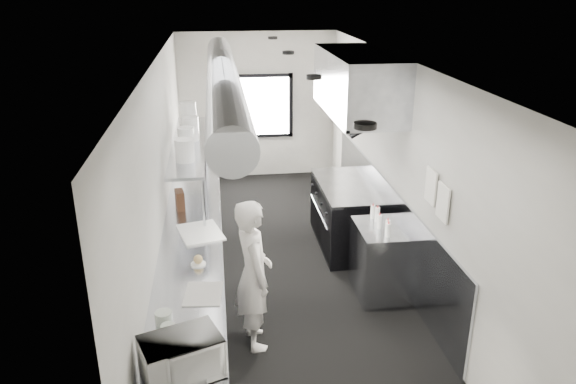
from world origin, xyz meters
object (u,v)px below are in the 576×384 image
object	(u,v)px
plate_stack_b	(186,138)
exhaust_hood	(357,83)
pass_shelf	(190,145)
deli_tub_a	(164,318)
squeeze_bottle_e	(373,212)
squeeze_bottle_a	(388,230)
line_cook	(253,274)
deli_tub_b	(168,330)
plate_stack_c	(190,129)
squeeze_bottle_c	(379,222)
microwave	(181,357)
cutting_board	(200,232)
knife_block	(180,200)
range	(348,215)
far_work_table	(200,168)
squeeze_bottle_b	(388,227)
bottle_station	(382,261)
small_plate	(198,264)
plate_stack_a	(185,150)
plate_stack_d	(188,115)
prep_counter	(195,264)
squeeze_bottle_d	(377,214)

from	to	relation	value
plate_stack_b	exhaust_hood	bearing A→B (deg)	-1.04
pass_shelf	deli_tub_a	world-z (taller)	pass_shelf
exhaust_hood	squeeze_bottle_e	bearing A→B (deg)	-91.04
squeeze_bottle_a	line_cook	bearing A→B (deg)	-161.01
pass_shelf	deli_tub_b	world-z (taller)	pass_shelf
plate_stack_b	plate_stack_c	xyz separation A→B (m)	(0.05, 0.36, 0.03)
deli_tub_a	squeeze_bottle_c	size ratio (longest dim) A/B	0.89
line_cook	microwave	bearing A→B (deg)	148.12
cutting_board	knife_block	size ratio (longest dim) A/B	2.47
plate_stack_c	range	bearing A→B (deg)	-10.28
far_work_table	line_cook	distance (m)	4.77
squeeze_bottle_b	range	bearing A→B (deg)	93.31
pass_shelf	bottle_station	size ratio (longest dim) A/B	3.33
plate_stack_b	small_plate	bearing A→B (deg)	-85.65
exhaust_hood	squeeze_bottle_b	distance (m)	2.11
plate_stack_c	small_plate	bearing A→B (deg)	-87.41
knife_block	far_work_table	bearing A→B (deg)	76.84
plate_stack_a	deli_tub_b	bearing A→B (deg)	-91.60
exhaust_hood	range	distance (m)	1.92
microwave	pass_shelf	bearing A→B (deg)	70.20
range	plate_stack_d	world-z (taller)	plate_stack_d
pass_shelf	deli_tub_a	xyz separation A→B (m)	(-0.15, -3.38, -0.58)
prep_counter	plate_stack_b	size ratio (longest dim) A/B	21.56
pass_shelf	line_cook	distance (m)	2.70
microwave	deli_tub_b	world-z (taller)	microwave
squeeze_bottle_c	squeeze_bottle_e	world-z (taller)	squeeze_bottle_e
squeeze_bottle_e	plate_stack_a	bearing A→B (deg)	166.53
plate_stack_b	knife_block	bearing A→B (deg)	-100.98
squeeze_bottle_d	prep_counter	bearing A→B (deg)	179.83
range	squeeze_bottle_b	world-z (taller)	squeeze_bottle_b
deli_tub_a	deli_tub_b	xyz separation A→B (m)	(0.05, -0.18, -0.01)
plate_stack_d	bottle_station	bearing A→B (deg)	-46.62
far_work_table	squeeze_bottle_a	size ratio (longest dim) A/B	7.18
squeeze_bottle_c	plate_stack_d	bearing A→B (deg)	132.36
prep_counter	cutting_board	world-z (taller)	cutting_board
small_plate	plate_stack_b	world-z (taller)	plate_stack_b
plate_stack_b	plate_stack_d	size ratio (longest dim) A/B	0.70
exhaust_hood	squeeze_bottle_a	size ratio (longest dim) A/B	13.17
microwave	cutting_board	xyz separation A→B (m)	(0.09, 2.51, -0.15)
squeeze_bottle_e	line_cook	bearing A→B (deg)	-145.17
small_plate	bottle_station	bearing A→B (deg)	16.34
line_cook	pass_shelf	bearing A→B (deg)	6.01
prep_counter	plate_stack_a	distance (m)	1.42
deli_tub_b	squeeze_bottle_a	xyz separation A→B (m)	(2.39, 1.60, 0.04)
deli_tub_b	far_work_table	bearing A→B (deg)	88.64
line_cook	cutting_board	size ratio (longest dim) A/B	2.71
knife_block	squeeze_bottle_a	world-z (taller)	knife_block
exhaust_hood	deli_tub_a	bearing A→B (deg)	-128.34
knife_block	squeeze_bottle_d	world-z (taller)	knife_block
deli_tub_a	deli_tub_b	distance (m)	0.18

